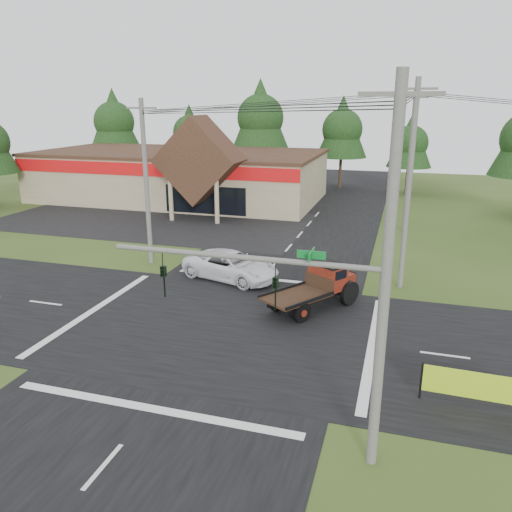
% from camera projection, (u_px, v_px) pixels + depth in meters
% --- Properties ---
extents(ground, '(120.00, 120.00, 0.00)m').
position_uv_depth(ground, '(222.00, 327.00, 23.75)').
color(ground, '#2E4016').
rests_on(ground, ground).
extents(road_ns, '(12.00, 120.00, 0.02)m').
position_uv_depth(road_ns, '(222.00, 326.00, 23.74)').
color(road_ns, black).
rests_on(road_ns, ground).
extents(road_ew, '(120.00, 12.00, 0.02)m').
position_uv_depth(road_ew, '(222.00, 326.00, 23.74)').
color(road_ew, black).
rests_on(road_ew, ground).
extents(parking_apron, '(28.00, 14.00, 0.02)m').
position_uv_depth(parking_apron, '(150.00, 221.00, 44.97)').
color(parking_apron, black).
rests_on(parking_apron, ground).
extents(cvs_building, '(30.40, 18.20, 9.19)m').
position_uv_depth(cvs_building, '(181.00, 174.00, 54.31)').
color(cvs_building, '#9A8A68').
rests_on(cvs_building, ground).
extents(traffic_signal_mast, '(8.12, 0.24, 7.00)m').
position_uv_depth(traffic_signal_mast, '(320.00, 318.00, 13.99)').
color(traffic_signal_mast, '#595651').
rests_on(traffic_signal_mast, ground).
extents(utility_pole_nr, '(2.00, 0.30, 11.00)m').
position_uv_depth(utility_pole_nr, '(385.00, 283.00, 13.17)').
color(utility_pole_nr, '#595651').
rests_on(utility_pole_nr, ground).
extents(utility_pole_nw, '(2.00, 0.30, 10.50)m').
position_uv_depth(utility_pole_nw, '(146.00, 182.00, 31.68)').
color(utility_pole_nw, '#595651').
rests_on(utility_pole_nw, ground).
extents(utility_pole_ne, '(2.00, 0.30, 11.50)m').
position_uv_depth(utility_pole_ne, '(409.00, 186.00, 27.15)').
color(utility_pole_ne, '#595651').
rests_on(utility_pole_ne, ground).
extents(utility_pole_n, '(2.00, 0.30, 11.20)m').
position_uv_depth(utility_pole_n, '(410.00, 161.00, 40.02)').
color(utility_pole_n, '#595651').
rests_on(utility_pole_n, ground).
extents(tree_row_a, '(6.72, 6.72, 12.12)m').
position_uv_depth(tree_row_a, '(114.00, 120.00, 66.22)').
color(tree_row_a, '#332316').
rests_on(tree_row_a, ground).
extents(tree_row_b, '(5.60, 5.60, 10.10)m').
position_uv_depth(tree_row_b, '(190.00, 131.00, 65.71)').
color(tree_row_b, '#332316').
rests_on(tree_row_b, ground).
extents(tree_row_c, '(7.28, 7.28, 13.13)m').
position_uv_depth(tree_row_c, '(260.00, 115.00, 61.47)').
color(tree_row_c, '#332316').
rests_on(tree_row_c, ground).
extents(tree_row_d, '(6.16, 6.16, 11.11)m').
position_uv_depth(tree_row_d, '(342.00, 127.00, 60.04)').
color(tree_row_d, '#332316').
rests_on(tree_row_d, ground).
extents(tree_row_e, '(5.04, 5.04, 9.09)m').
position_uv_depth(tree_row_e, '(410.00, 141.00, 56.41)').
color(tree_row_e, '#332316').
rests_on(tree_row_e, ground).
extents(antique_flatbed_truck, '(4.79, 5.71, 2.29)m').
position_uv_depth(antique_flatbed_truck, '(313.00, 288.00, 25.51)').
color(antique_flatbed_truck, '#5D120D').
rests_on(antique_flatbed_truck, ground).
extents(roadside_banner, '(4.19, 0.27, 1.43)m').
position_uv_depth(roadside_banner, '(483.00, 391.00, 17.15)').
color(roadside_banner, '#A5D01B').
rests_on(roadside_banner, ground).
extents(white_pickup, '(6.47, 4.25, 1.65)m').
position_uv_depth(white_pickup, '(231.00, 266.00, 29.99)').
color(white_pickup, white).
rests_on(white_pickup, ground).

